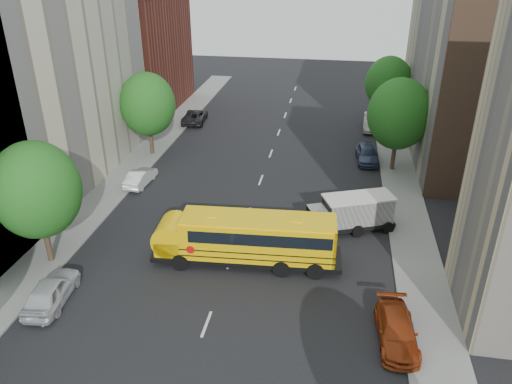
% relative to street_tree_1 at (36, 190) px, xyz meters
% --- Properties ---
extents(ground, '(120.00, 120.00, 0.00)m').
position_rel_street_tree_1_xyz_m(ground, '(11.00, 4.00, -4.95)').
color(ground, black).
rests_on(ground, ground).
extents(sidewalk_left, '(3.00, 80.00, 0.12)m').
position_rel_street_tree_1_xyz_m(sidewalk_left, '(-0.50, 9.00, -4.89)').
color(sidewalk_left, slate).
rests_on(sidewalk_left, ground).
extents(sidewalk_right, '(3.00, 80.00, 0.12)m').
position_rel_street_tree_1_xyz_m(sidewalk_right, '(22.50, 9.00, -4.89)').
color(sidewalk_right, slate).
rests_on(sidewalk_right, ground).
extents(lane_markings, '(0.15, 64.00, 0.01)m').
position_rel_street_tree_1_xyz_m(lane_markings, '(11.00, 14.00, -4.95)').
color(lane_markings, silver).
rests_on(lane_markings, ground).
extents(building_left_cream, '(10.00, 26.00, 20.00)m').
position_rel_street_tree_1_xyz_m(building_left_cream, '(-7.00, 10.00, 5.05)').
color(building_left_cream, beige).
rests_on(building_left_cream, ground).
extents(building_left_redbrick, '(10.00, 15.00, 13.00)m').
position_rel_street_tree_1_xyz_m(building_left_redbrick, '(-7.00, 32.00, 1.55)').
color(building_left_redbrick, maroon).
rests_on(building_left_redbrick, ground).
extents(building_right_far, '(10.00, 22.00, 18.00)m').
position_rel_street_tree_1_xyz_m(building_right_far, '(29.00, 24.00, 4.05)').
color(building_right_far, tan).
rests_on(building_right_far, ground).
extents(street_tree_1, '(5.12, 5.12, 7.90)m').
position_rel_street_tree_1_xyz_m(street_tree_1, '(0.00, 0.00, 0.00)').
color(street_tree_1, '#38281C').
rests_on(street_tree_1, ground).
extents(street_tree_2, '(4.99, 4.99, 7.71)m').
position_rel_street_tree_1_xyz_m(street_tree_2, '(0.00, 18.00, -0.12)').
color(street_tree_2, '#38281C').
rests_on(street_tree_2, ground).
extents(street_tree_4, '(5.25, 5.25, 8.10)m').
position_rel_street_tree_1_xyz_m(street_tree_4, '(22.00, 18.00, 0.12)').
color(street_tree_4, '#38281C').
rests_on(street_tree_4, ground).
extents(street_tree_5, '(4.86, 4.86, 7.51)m').
position_rel_street_tree_1_xyz_m(street_tree_5, '(22.00, 30.00, -0.25)').
color(street_tree_5, '#38281C').
rests_on(street_tree_5, ground).
extents(school_bus, '(11.69, 3.41, 3.26)m').
position_rel_street_tree_1_xyz_m(school_bus, '(11.95, 1.93, -3.13)').
color(school_bus, black).
rests_on(school_bus, ground).
extents(safari_truck, '(6.22, 4.07, 2.52)m').
position_rel_street_tree_1_xyz_m(safari_truck, '(18.38, 7.02, -3.62)').
color(safari_truck, black).
rests_on(safari_truck, ground).
extents(parked_car_0, '(2.24, 4.64, 1.53)m').
position_rel_street_tree_1_xyz_m(parked_car_0, '(2.20, -3.66, -4.19)').
color(parked_car_0, silver).
rests_on(parked_car_0, ground).
extents(parked_car_1, '(1.60, 4.00, 1.29)m').
position_rel_street_tree_1_xyz_m(parked_car_1, '(1.40, 11.54, -4.31)').
color(parked_car_1, white).
rests_on(parked_car_1, ground).
extents(parked_car_2, '(2.74, 5.17, 1.39)m').
position_rel_street_tree_1_xyz_m(parked_car_2, '(1.40, 27.79, -4.26)').
color(parked_car_2, black).
rests_on(parked_car_2, ground).
extents(parked_car_3, '(2.14, 4.65, 1.32)m').
position_rel_street_tree_1_xyz_m(parked_car_3, '(20.60, -3.58, -4.29)').
color(parked_car_3, maroon).
rests_on(parked_car_3, ground).
extents(parked_car_4, '(2.11, 4.59, 1.52)m').
position_rel_street_tree_1_xyz_m(parked_car_4, '(19.84, 19.57, -4.19)').
color(parked_car_4, '#374061').
rests_on(parked_car_4, ground).
extents(parked_car_5, '(1.91, 4.91, 1.59)m').
position_rel_street_tree_1_xyz_m(parked_car_5, '(20.60, 28.70, -4.15)').
color(parked_car_5, gray).
rests_on(parked_car_5, ground).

